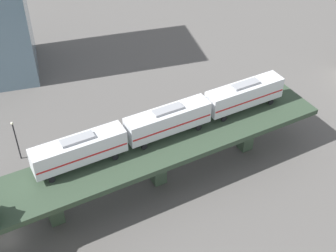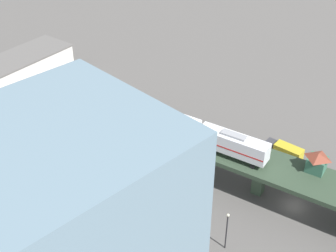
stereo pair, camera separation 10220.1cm
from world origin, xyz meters
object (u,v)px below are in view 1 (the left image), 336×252
street_car_blue (122,150)px  street_car_red (194,134)px  subway_train (168,120)px  street_lamp (16,137)px

street_car_blue → street_car_red: bearing=93.9°
subway_train → street_car_blue: size_ratio=7.79×
street_car_blue → street_lamp: bearing=-102.3°
street_car_red → street_lamp: size_ratio=0.68×
street_lamp → subway_train: bearing=68.2°
street_car_blue → street_car_red: 11.64m
street_car_red → subway_train: bearing=-45.2°
street_car_red → street_car_blue: bearing=-86.1°
subway_train → street_car_red: 11.67m
subway_train → street_car_blue: (-5.00, -5.78, -8.28)m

